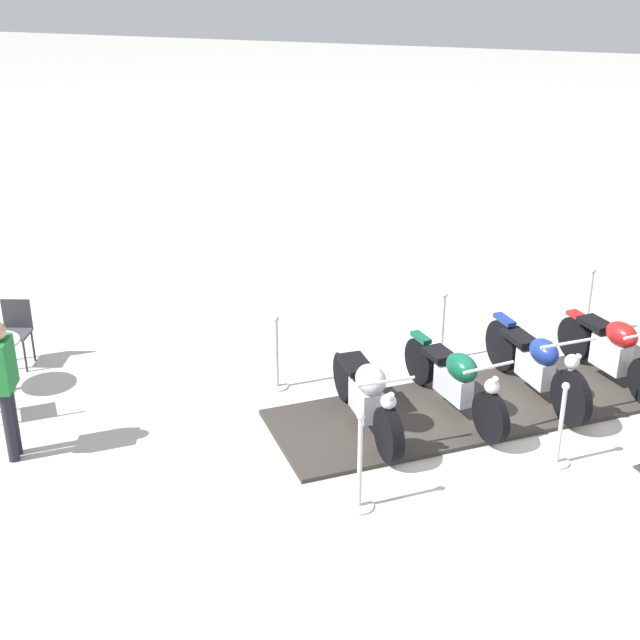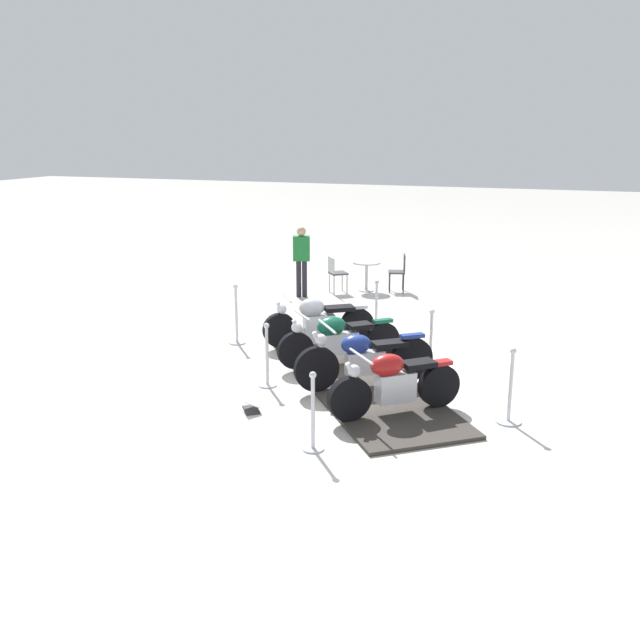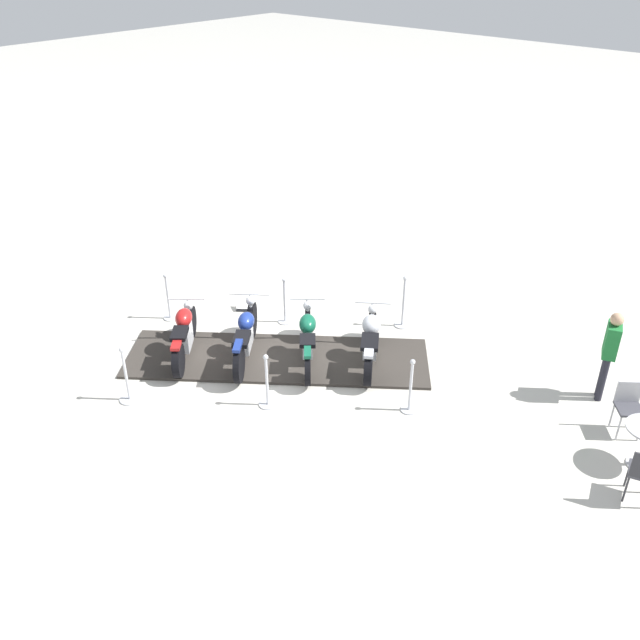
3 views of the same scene
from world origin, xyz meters
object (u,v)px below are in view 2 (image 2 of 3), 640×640
Objects in this scene: stanchion_right_mid at (267,364)px; bystander_person at (301,255)px; stanchion_right_front at (237,323)px; info_placard at (251,406)px; motorcycle_forest at (337,338)px; stanchion_right_rear at (313,422)px; cafe_chair_near_table at (336,272)px; motorcycle_navy at (363,357)px; motorcycle_maroon at (394,383)px; stanchion_left_front at (376,313)px; stanchion_left_rear at (510,401)px; cafe_chair_across_table at (400,270)px; motorcycle_chrome at (318,320)px; stanchion_left_mid at (431,348)px; cafe_table at (367,269)px.

bystander_person is (-5.94, -1.77, 0.66)m from stanchion_right_mid.
stanchion_right_front is 2.90× the size of info_placard.
stanchion_right_rear is (3.22, 0.77, -0.13)m from motorcycle_forest.
stanchion_right_front is 1.27× the size of cafe_chair_near_table.
motorcycle_navy is at bearing 9.48° from bystander_person.
stanchion_left_front is (-4.19, -1.44, -0.14)m from motorcycle_maroon.
info_placard is at bearing -76.36° from stanchion_left_rear.
motorcycle_navy reaches higher than cafe_chair_across_table.
bystander_person is at bearing -176.14° from stanchion_right_front.
bystander_person is at bearing -99.37° from motorcycle_chrome.
bystander_person is at bearing -138.00° from stanchion_left_rear.
stanchion_right_front is at bearing -92.59° from stanchion_left_mid.
info_placard is at bearing -4.90° from bystander_person.
motorcycle_navy is 4.73× the size of info_placard.
cafe_table is at bearing 0.00° from cafe_chair_across_table.
stanchion_left_rear is at bearing 21.33° from bystander_person.
motorcycle_navy is 3.32m from stanchion_right_front.
motorcycle_navy is at bearing -30.04° from stanchion_left_mid.
cafe_chair_near_table reaches higher than cafe_table.
motorcycle_navy is 1.79× the size of stanchion_right_rear.
motorcycle_forest reaches higher than cafe_table.
stanchion_right_mid is at bearing 37.96° from stanchion_right_front.
cafe_table is 0.43× the size of bystander_person.
motorcycle_chrome is 1.60m from stanchion_left_front.
stanchion_left_front is at bearing 27.13° from bystander_person.
motorcycle_navy is 1.17m from motorcycle_maroon.
stanchion_right_front is at bearing -111.74° from stanchion_left_rear.
cafe_chair_near_table is at bearing -113.07° from motorcycle_forest.
stanchion_left_rear is (-0.36, 1.55, -0.19)m from motorcycle_maroon.
motorcycle_chrome is 1.74× the size of stanchion_right_rear.
stanchion_right_mid is at bearing 3.91° from cafe_table.
stanchion_left_rear is 1.20× the size of cafe_chair_near_table.
motorcycle_chrome is at bearing 5.08° from bystander_person.
stanchion_left_mid is at bearing -158.03° from motorcycle_navy.
stanchion_left_front is (-1.75, 2.24, -0.01)m from stanchion_right_front.
info_placard is at bearing 10.53° from motorcycle_navy.
stanchion_left_front is at bearing 168.51° from stanchion_right_mid.
stanchion_right_mid reaches higher than motorcycle_forest.
motorcycle_chrome is at bearing 102.27° from stanchion_right_front.
motorcycle_navy is 1.63× the size of stanchion_right_front.
stanchion_left_rear is at bearing 87.41° from stanchion_right_mid.
motorcycle_maroon is at bearing 92.80° from motorcycle_chrome.
info_placard is 0.44× the size of cafe_chair_near_table.
cafe_table reaches higher than info_placard.
motorcycle_forest is 1.49m from stanchion_right_mid.
stanchion_right_front is 2.43m from stanchion_right_mid.
motorcycle_maroon is at bearing 86.22° from motorcycle_forest.
stanchion_right_mid is at bearing 54.45° from motorcycle_chrome.
motorcycle_maroon is 1.54× the size of stanchion_right_rear.
cafe_table is (-7.11, -0.49, 0.19)m from stanchion_right_mid.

